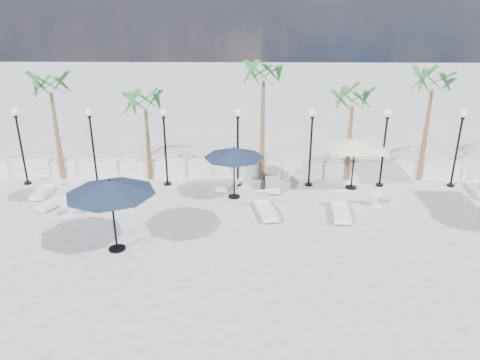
{
  "coord_description": "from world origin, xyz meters",
  "views": [
    {
      "loc": [
        0.41,
        -14.93,
        8.91
      ],
      "look_at": [
        0.15,
        3.44,
        1.5
      ],
      "focal_mm": 35.0,
      "sensor_mm": 36.0,
      "label": 1
    }
  ],
  "objects_px": {
    "lounger_6": "(266,209)",
    "lounger_7": "(479,187)",
    "lounger_2": "(54,201)",
    "parasol_cream_sq_a": "(356,140)",
    "lounger_3": "(230,182)",
    "lounger_4": "(273,182)",
    "parasol_navy_mid": "(234,153)",
    "lounger_5": "(341,210)",
    "lounger_1": "(42,190)",
    "parasol_navy_left": "(110,187)"
  },
  "relations": [
    {
      "from": "lounger_7",
      "to": "lounger_1",
      "type": "bearing_deg",
      "value": -172.97
    },
    {
      "from": "lounger_6",
      "to": "lounger_5",
      "type": "bearing_deg",
      "value": -12.09
    },
    {
      "from": "lounger_2",
      "to": "lounger_7",
      "type": "relative_size",
      "value": 0.86
    },
    {
      "from": "lounger_4",
      "to": "lounger_6",
      "type": "bearing_deg",
      "value": -95.66
    },
    {
      "from": "lounger_2",
      "to": "lounger_3",
      "type": "relative_size",
      "value": 0.9
    },
    {
      "from": "lounger_3",
      "to": "lounger_5",
      "type": "bearing_deg",
      "value": -9.7
    },
    {
      "from": "parasol_navy_mid",
      "to": "parasol_cream_sq_a",
      "type": "height_order",
      "value": "parasol_cream_sq_a"
    },
    {
      "from": "lounger_6",
      "to": "parasol_navy_left",
      "type": "distance_m",
      "value": 6.8
    },
    {
      "from": "lounger_3",
      "to": "lounger_7",
      "type": "xyz_separation_m",
      "value": [
        11.89,
        -0.51,
        0.02
      ]
    },
    {
      "from": "lounger_4",
      "to": "lounger_5",
      "type": "bearing_deg",
      "value": -45.47
    },
    {
      "from": "lounger_2",
      "to": "lounger_4",
      "type": "bearing_deg",
      "value": 38.0
    },
    {
      "from": "lounger_1",
      "to": "lounger_7",
      "type": "height_order",
      "value": "lounger_7"
    },
    {
      "from": "lounger_7",
      "to": "parasol_navy_mid",
      "type": "relative_size",
      "value": 0.78
    },
    {
      "from": "lounger_5",
      "to": "lounger_7",
      "type": "distance_m",
      "value": 7.5
    },
    {
      "from": "lounger_4",
      "to": "lounger_7",
      "type": "distance_m",
      "value": 9.82
    },
    {
      "from": "lounger_1",
      "to": "parasol_navy_left",
      "type": "relative_size",
      "value": 0.57
    },
    {
      "from": "lounger_4",
      "to": "parasol_navy_mid",
      "type": "distance_m",
      "value": 2.91
    },
    {
      "from": "parasol_navy_left",
      "to": "lounger_7",
      "type": "bearing_deg",
      "value": 19.22
    },
    {
      "from": "lounger_2",
      "to": "lounger_6",
      "type": "distance_m",
      "value": 9.45
    },
    {
      "from": "lounger_4",
      "to": "lounger_3",
      "type": "bearing_deg",
      "value": -177.23
    },
    {
      "from": "parasol_navy_mid",
      "to": "parasol_navy_left",
      "type": "bearing_deg",
      "value": -131.14
    },
    {
      "from": "lounger_4",
      "to": "parasol_navy_left",
      "type": "bearing_deg",
      "value": -132.48
    },
    {
      "from": "lounger_3",
      "to": "parasol_navy_left",
      "type": "distance_m",
      "value": 7.6
    },
    {
      "from": "lounger_7",
      "to": "parasol_navy_left",
      "type": "height_order",
      "value": "parasol_navy_left"
    },
    {
      "from": "lounger_6",
      "to": "parasol_navy_left",
      "type": "height_order",
      "value": "parasol_navy_left"
    },
    {
      "from": "parasol_navy_left",
      "to": "lounger_4",
      "type": "bearing_deg",
      "value": 44.85
    },
    {
      "from": "lounger_1",
      "to": "lounger_4",
      "type": "xyz_separation_m",
      "value": [
        10.9,
        1.06,
        0.05
      ]
    },
    {
      "from": "lounger_1",
      "to": "lounger_4",
      "type": "height_order",
      "value": "lounger_4"
    },
    {
      "from": "lounger_4",
      "to": "lounger_6",
      "type": "xyz_separation_m",
      "value": [
        -0.44,
        -3.0,
        -0.01
      ]
    },
    {
      "from": "lounger_5",
      "to": "parasol_navy_mid",
      "type": "height_order",
      "value": "parasol_navy_mid"
    },
    {
      "from": "lounger_2",
      "to": "parasol_cream_sq_a",
      "type": "xyz_separation_m",
      "value": [
        13.7,
        2.27,
        2.24
      ]
    },
    {
      "from": "lounger_2",
      "to": "parasol_navy_left",
      "type": "xyz_separation_m",
      "value": [
        3.78,
        -3.76,
        2.29
      ]
    },
    {
      "from": "lounger_6",
      "to": "lounger_7",
      "type": "height_order",
      "value": "lounger_7"
    },
    {
      "from": "parasol_navy_left",
      "to": "lounger_1",
      "type": "bearing_deg",
      "value": 133.95
    },
    {
      "from": "lounger_3",
      "to": "lounger_6",
      "type": "distance_m",
      "value": 3.42
    },
    {
      "from": "lounger_7",
      "to": "lounger_3",
      "type": "bearing_deg",
      "value": -176.92
    },
    {
      "from": "lounger_3",
      "to": "lounger_7",
      "type": "bearing_deg",
      "value": 20.28
    },
    {
      "from": "parasol_cream_sq_a",
      "to": "lounger_1",
      "type": "bearing_deg",
      "value": -176.0
    },
    {
      "from": "lounger_5",
      "to": "parasol_navy_mid",
      "type": "relative_size",
      "value": 0.8
    },
    {
      "from": "lounger_4",
      "to": "lounger_5",
      "type": "height_order",
      "value": "lounger_4"
    },
    {
      "from": "lounger_7",
      "to": "lounger_6",
      "type": "bearing_deg",
      "value": -160.8
    },
    {
      "from": "lounger_4",
      "to": "parasol_navy_mid",
      "type": "relative_size",
      "value": 0.8
    },
    {
      "from": "lounger_2",
      "to": "lounger_4",
      "type": "height_order",
      "value": "lounger_4"
    },
    {
      "from": "lounger_1",
      "to": "lounger_6",
      "type": "relative_size",
      "value": 0.84
    },
    {
      "from": "lounger_7",
      "to": "parasol_cream_sq_a",
      "type": "bearing_deg",
      "value": -179.15
    },
    {
      "from": "lounger_4",
      "to": "lounger_7",
      "type": "relative_size",
      "value": 1.02
    },
    {
      "from": "parasol_cream_sq_a",
      "to": "lounger_4",
      "type": "bearing_deg",
      "value": 179.65
    },
    {
      "from": "lounger_6",
      "to": "lounger_7",
      "type": "xyz_separation_m",
      "value": [
        10.24,
        2.49,
        0.0
      ]
    },
    {
      "from": "lounger_5",
      "to": "parasol_cream_sq_a",
      "type": "height_order",
      "value": "parasol_cream_sq_a"
    },
    {
      "from": "lounger_2",
      "to": "parasol_navy_mid",
      "type": "relative_size",
      "value": 0.67
    }
  ]
}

